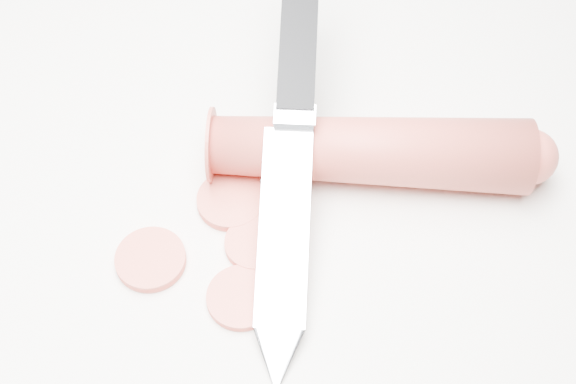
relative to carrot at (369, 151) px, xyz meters
The scene contains 9 objects.
ground 0.06m from the carrot, 138.72° to the right, with size 2.40×2.40×0.00m, color silver.
carrot is the anchor object (origin of this frame).
carrot_slice_0 0.09m from the carrot, 102.65° to the right, with size 0.04×0.04×0.01m, color #C54839.
carrot_slice_1 0.14m from the carrot, 114.24° to the right, with size 0.04×0.04×0.01m, color #C54839.
carrot_slice_2 0.09m from the carrot, 125.35° to the right, with size 0.04×0.04×0.01m, color #C54839.
carrot_slice_3 0.07m from the carrot, 146.01° to the right, with size 0.04×0.04×0.01m, color #C54839.
carrot_slice_4 0.11m from the carrot, 91.14° to the right, with size 0.04×0.04×0.01m, color #C54839.
carrot_slice_5 0.08m from the carrot, 102.56° to the right, with size 0.03×0.03×0.01m, color #C54839.
kitchen_knife 0.05m from the carrot, 128.21° to the right, with size 0.18×0.23×0.09m, color silver, non-canonical shape.
Camera 1 is at (0.18, -0.21, 0.39)m, focal length 50.00 mm.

